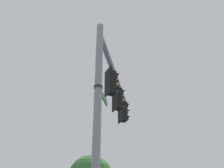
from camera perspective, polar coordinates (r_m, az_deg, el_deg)
The scene contains 7 objects.
signal_pole at distance 7.13m, azimuth -3.54°, elevation -10.31°, with size 0.24×0.24×7.84m, color gray.
mast_arm at distance 11.15m, azimuth 0.69°, elevation 1.90°, with size 0.22×0.22×5.68m, color gray.
traffic_light_nearest_pole at distance 10.06m, azimuth -0.04°, elevation 0.30°, with size 0.54×0.49×1.31m.
traffic_light_mid_inner at distance 11.39m, azimuth 1.51°, elevation -3.47°, with size 0.54×0.49×1.31m.
traffic_light_mid_outer at distance 12.77m, azimuth 2.74°, elevation -6.44°, with size 0.54×0.49×1.31m.
street_name_sign at distance 8.00m, azimuth -2.57°, elevation -2.05°, with size 1.12×0.91×0.22m.
bird_flying at distance 15.53m, azimuth -1.16°, elevation 1.87°, with size 0.33×0.22×0.07m.
Camera 1 is at (6.22, -2.58, 1.57)m, focal length 39.27 mm.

